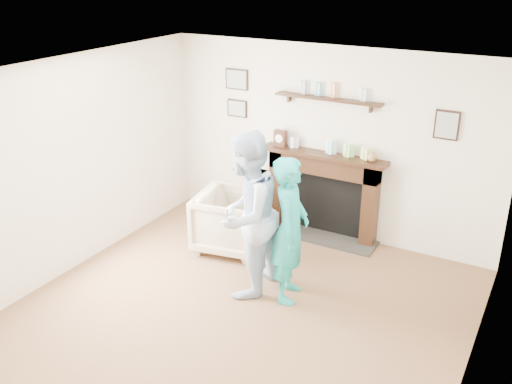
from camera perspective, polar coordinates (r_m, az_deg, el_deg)
ground at (r=5.98m, az=-2.87°, el=-13.19°), size 5.00×5.00×0.00m
room_shell at (r=5.76m, az=0.44°, el=3.65°), size 4.54×5.02×2.52m
armchair at (r=7.40m, az=-2.39°, el=-5.61°), size 0.97×0.95×0.77m
man at (r=6.54m, az=-0.91°, el=-9.69°), size 0.72×0.92×1.85m
woman at (r=6.45m, az=3.25°, el=-10.28°), size 0.53×0.68×1.62m
pedestal_table at (r=7.36m, az=-0.88°, el=0.26°), size 0.35×0.35×1.13m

